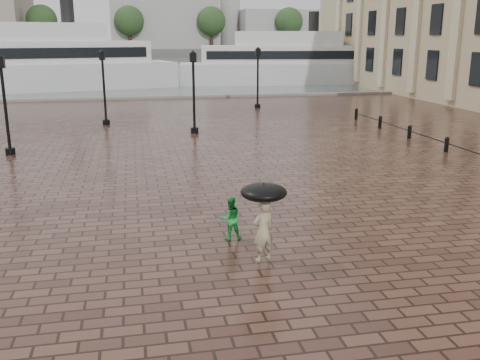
{
  "coord_description": "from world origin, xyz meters",
  "views": [
    {
      "loc": [
        -0.39,
        -15.72,
        5.23
      ],
      "look_at": [
        2.44,
        -1.71,
        1.4
      ],
      "focal_mm": 40.0,
      "sensor_mm": 36.0,
      "label": 1
    }
  ],
  "objects_px": {
    "street_lamps": "(111,87)",
    "ferry_far": "(287,62)",
    "adult_pedestrian": "(263,231)",
    "child_pedestrian": "(230,218)",
    "ferry_near": "(38,63)"
  },
  "relations": [
    {
      "from": "child_pedestrian",
      "to": "ferry_far",
      "type": "relative_size",
      "value": 0.05
    },
    {
      "from": "ferry_near",
      "to": "ferry_far",
      "type": "height_order",
      "value": "ferry_near"
    },
    {
      "from": "ferry_far",
      "to": "child_pedestrian",
      "type": "bearing_deg",
      "value": -101.14
    },
    {
      "from": "street_lamps",
      "to": "adult_pedestrian",
      "type": "distance_m",
      "value": 22.1
    },
    {
      "from": "adult_pedestrian",
      "to": "ferry_near",
      "type": "distance_m",
      "value": 47.85
    },
    {
      "from": "adult_pedestrian",
      "to": "ferry_far",
      "type": "xyz_separation_m",
      "value": [
        14.82,
        48.7,
        1.65
      ]
    },
    {
      "from": "adult_pedestrian",
      "to": "ferry_far",
      "type": "bearing_deg",
      "value": -125.31
    },
    {
      "from": "street_lamps",
      "to": "adult_pedestrian",
      "type": "height_order",
      "value": "street_lamps"
    },
    {
      "from": "child_pedestrian",
      "to": "ferry_near",
      "type": "xyz_separation_m",
      "value": [
        -11.51,
        44.74,
        2.13
      ]
    },
    {
      "from": "street_lamps",
      "to": "child_pedestrian",
      "type": "distance_m",
      "value": 20.52
    },
    {
      "from": "street_lamps",
      "to": "ferry_far",
      "type": "relative_size",
      "value": 0.86
    },
    {
      "from": "adult_pedestrian",
      "to": "ferry_far",
      "type": "height_order",
      "value": "ferry_far"
    },
    {
      "from": "street_lamps",
      "to": "adult_pedestrian",
      "type": "bearing_deg",
      "value": -79.19
    },
    {
      "from": "child_pedestrian",
      "to": "adult_pedestrian",
      "type": "bearing_deg",
      "value": 104.41
    },
    {
      "from": "street_lamps",
      "to": "ferry_near",
      "type": "distance_m",
      "value": 25.86
    }
  ]
}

